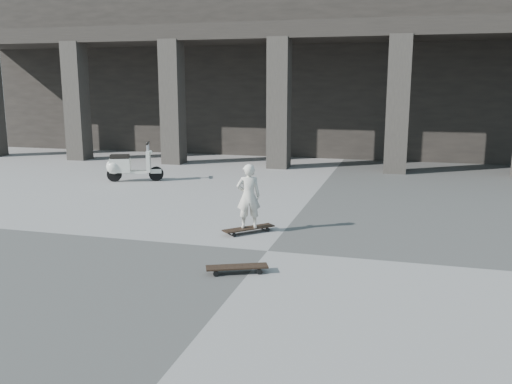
% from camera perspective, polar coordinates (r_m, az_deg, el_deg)
% --- Properties ---
extents(ground, '(90.00, 90.00, 0.00)m').
position_cam_1_polar(ground, '(8.71, 1.22, -6.22)').
color(ground, '#454543').
rests_on(ground, ground).
extents(colonnade, '(28.00, 8.82, 6.00)m').
position_cam_1_polar(colonnade, '(21.92, 10.31, 12.27)').
color(colonnade, black).
rests_on(colonnade, ground).
extents(longboard, '(0.84, 0.85, 0.10)m').
position_cam_1_polar(longboard, '(9.71, -0.78, -3.88)').
color(longboard, black).
rests_on(longboard, ground).
extents(skateboard_spare, '(0.89, 0.55, 0.10)m').
position_cam_1_polar(skateboard_spare, '(7.71, -2.01, -7.97)').
color(skateboard_spare, black).
rests_on(skateboard_spare, ground).
extents(child, '(0.49, 0.40, 1.15)m').
position_cam_1_polar(child, '(9.57, -0.79, -0.43)').
color(child, beige).
rests_on(child, longboard).
extents(scooter, '(1.46, 0.77, 1.07)m').
position_cam_1_polar(scooter, '(15.12, -13.62, 2.67)').
color(scooter, black).
rests_on(scooter, ground).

